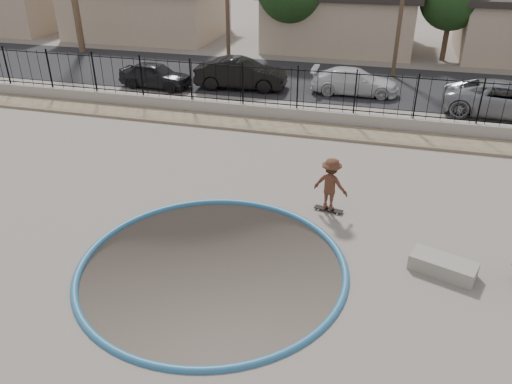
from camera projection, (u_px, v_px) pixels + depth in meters
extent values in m
cube|color=slate|center=(302.00, 130.00, 24.49)|extent=(120.00, 120.00, 2.20)
torus|color=#2B648B|center=(213.00, 267.00, 12.92)|extent=(7.04, 7.04, 0.20)
cube|color=tan|center=(291.00, 128.00, 21.56)|extent=(42.00, 1.60, 0.11)
cube|color=gray|center=(296.00, 114.00, 22.38)|extent=(42.00, 0.45, 0.60)
cube|color=black|center=(297.00, 105.00, 22.18)|extent=(40.00, 0.04, 0.03)
cube|color=black|center=(298.00, 70.00, 21.43)|extent=(40.00, 0.04, 0.04)
cube|color=black|center=(319.00, 81.00, 28.21)|extent=(90.00, 8.00, 0.04)
cube|color=tan|center=(7.00, 6.00, 41.90)|extent=(10.00, 8.00, 3.50)
cube|color=tan|center=(148.00, 13.00, 38.91)|extent=(11.00, 8.00, 3.50)
cube|color=tan|center=(341.00, 21.00, 35.47)|extent=(10.00, 8.00, 3.50)
cylinder|color=#473323|center=(289.00, 32.00, 33.30)|extent=(0.34, 0.34, 3.00)
cylinder|color=#473323|center=(446.00, 39.00, 31.91)|extent=(0.34, 0.34, 2.75)
imported|color=brown|center=(330.00, 187.00, 15.04)|extent=(1.20, 0.88, 1.67)
cube|color=black|center=(329.00, 209.00, 15.40)|extent=(0.92, 0.37, 0.02)
cylinder|color=silver|center=(318.00, 209.00, 15.47)|extent=(0.06, 0.04, 0.06)
cylinder|color=silver|center=(320.00, 207.00, 15.60)|extent=(0.06, 0.04, 0.06)
cylinder|color=silver|center=(337.00, 214.00, 15.24)|extent=(0.06, 0.04, 0.06)
cylinder|color=silver|center=(339.00, 211.00, 15.38)|extent=(0.06, 0.04, 0.06)
cube|color=gray|center=(443.00, 266.00, 12.62)|extent=(1.74, 1.18, 0.40)
imported|color=black|center=(155.00, 75.00, 26.74)|extent=(4.02, 1.88, 1.33)
imported|color=black|center=(241.00, 74.00, 26.48)|extent=(4.92, 2.05, 1.58)
imported|color=silver|center=(355.00, 81.00, 25.71)|extent=(4.51, 1.94, 1.29)
imported|color=gray|center=(506.00, 99.00, 22.69)|extent=(5.73, 3.01, 1.54)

